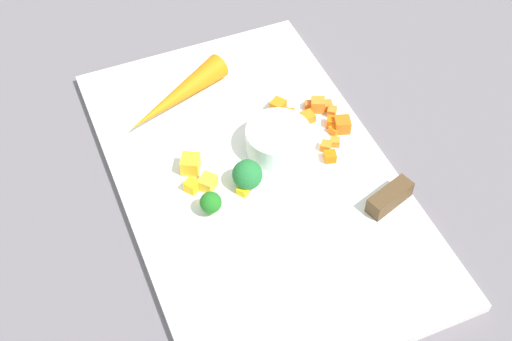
# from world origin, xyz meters

# --- Properties ---
(ground_plane) EXTENTS (4.00, 4.00, 0.00)m
(ground_plane) POSITION_xyz_m (0.00, 0.00, 0.00)
(ground_plane) COLOR slate
(cutting_board) EXTENTS (0.51, 0.31, 0.01)m
(cutting_board) POSITION_xyz_m (0.00, 0.00, 0.01)
(cutting_board) COLOR white
(cutting_board) RESTS_ON ground_plane
(prep_bowl) EXTENTS (0.08, 0.08, 0.03)m
(prep_bowl) POSITION_xyz_m (0.03, -0.04, 0.03)
(prep_bowl) COLOR white
(prep_bowl) RESTS_ON cutting_board
(chef_knife) EXTENTS (0.12, 0.31, 0.02)m
(chef_knife) POSITION_xyz_m (-0.12, -0.06, 0.02)
(chef_knife) COLOR silver
(chef_knife) RESTS_ON cutting_board
(whole_carrot) EXTENTS (0.10, 0.16, 0.03)m
(whole_carrot) POSITION_xyz_m (0.15, 0.05, 0.03)
(whole_carrot) COLOR orange
(whole_carrot) RESTS_ON cutting_board
(carrot_dice_0) EXTENTS (0.02, 0.02, 0.01)m
(carrot_dice_0) POSITION_xyz_m (0.07, -0.07, 0.02)
(carrot_dice_0) COLOR orange
(carrot_dice_0) RESTS_ON cutting_board
(carrot_dice_1) EXTENTS (0.01, 0.01, 0.01)m
(carrot_dice_1) POSITION_xyz_m (0.03, -0.12, 0.02)
(carrot_dice_1) COLOR orange
(carrot_dice_1) RESTS_ON cutting_board
(carrot_dice_2) EXTENTS (0.02, 0.02, 0.02)m
(carrot_dice_2) POSITION_xyz_m (0.09, -0.07, 0.02)
(carrot_dice_2) COLOR orange
(carrot_dice_2) RESTS_ON cutting_board
(carrot_dice_3) EXTENTS (0.02, 0.02, 0.02)m
(carrot_dice_3) POSITION_xyz_m (0.03, -0.13, 0.02)
(carrot_dice_3) COLOR orange
(carrot_dice_3) RESTS_ON cutting_board
(carrot_dice_4) EXTENTS (0.01, 0.01, 0.01)m
(carrot_dice_4) POSITION_xyz_m (0.08, -0.11, 0.02)
(carrot_dice_4) COLOR orange
(carrot_dice_4) RESTS_ON cutting_board
(carrot_dice_5) EXTENTS (0.01, 0.02, 0.01)m
(carrot_dice_5) POSITION_xyz_m (0.01, -0.11, 0.02)
(carrot_dice_5) COLOR orange
(carrot_dice_5) RESTS_ON cutting_board
(carrot_dice_6) EXTENTS (0.02, 0.02, 0.01)m
(carrot_dice_6) POSITION_xyz_m (0.06, -0.10, 0.02)
(carrot_dice_6) COLOR orange
(carrot_dice_6) RESTS_ON cutting_board
(carrot_dice_7) EXTENTS (0.02, 0.02, 0.01)m
(carrot_dice_7) POSITION_xyz_m (0.07, -0.13, 0.02)
(carrot_dice_7) COLOR orange
(carrot_dice_7) RESTS_ON cutting_board
(carrot_dice_8) EXTENTS (0.02, 0.02, 0.01)m
(carrot_dice_8) POSITION_xyz_m (-0.01, -0.09, 0.02)
(carrot_dice_8) COLOR orange
(carrot_dice_8) RESTS_ON cutting_board
(carrot_dice_9) EXTENTS (0.02, 0.02, 0.01)m
(carrot_dice_9) POSITION_xyz_m (0.06, -0.13, 0.02)
(carrot_dice_9) COLOR orange
(carrot_dice_9) RESTS_ON cutting_board
(carrot_dice_10) EXTENTS (0.02, 0.02, 0.02)m
(carrot_dice_10) POSITION_xyz_m (0.07, -0.11, 0.02)
(carrot_dice_10) COLOR orange
(carrot_dice_10) RESTS_ON cutting_board
(carrot_dice_11) EXTENTS (0.02, 0.02, 0.01)m
(carrot_dice_11) POSITION_xyz_m (0.04, -0.12, 0.02)
(carrot_dice_11) COLOR orange
(carrot_dice_11) RESTS_ON cutting_board
(carrot_dice_12) EXTENTS (0.02, 0.02, 0.01)m
(carrot_dice_12) POSITION_xyz_m (0.01, -0.09, 0.02)
(carrot_dice_12) COLOR orange
(carrot_dice_12) RESTS_ON cutting_board
(pepper_dice_0) EXTENTS (0.02, 0.02, 0.01)m
(pepper_dice_0) POSITION_xyz_m (0.01, 0.08, 0.02)
(pepper_dice_0) COLOR yellow
(pepper_dice_0) RESTS_ON cutting_board
(pepper_dice_1) EXTENTS (0.03, 0.03, 0.02)m
(pepper_dice_1) POSITION_xyz_m (0.01, 0.06, 0.02)
(pepper_dice_1) COLOR yellow
(pepper_dice_1) RESTS_ON cutting_board
(pepper_dice_2) EXTENTS (0.03, 0.03, 0.02)m
(pepper_dice_2) POSITION_xyz_m (0.04, 0.07, 0.02)
(pepper_dice_2) COLOR yellow
(pepper_dice_2) RESTS_ON cutting_board
(pepper_dice_3) EXTENTS (0.02, 0.02, 0.01)m
(pepper_dice_3) POSITION_xyz_m (-0.02, 0.02, 0.02)
(pepper_dice_3) COLOR yellow
(pepper_dice_3) RESTS_ON cutting_board
(broccoli_floret_0) EXTENTS (0.02, 0.02, 0.03)m
(broccoli_floret_0) POSITION_xyz_m (-0.03, 0.07, 0.03)
(broccoli_floret_0) COLOR #96B85D
(broccoli_floret_0) RESTS_ON cutting_board
(broccoli_floret_1) EXTENTS (0.04, 0.04, 0.04)m
(broccoli_floret_1) POSITION_xyz_m (-0.01, 0.01, 0.03)
(broccoli_floret_1) COLOR #88C36B
(broccoli_floret_1) RESTS_ON cutting_board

